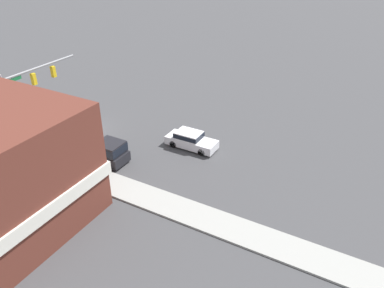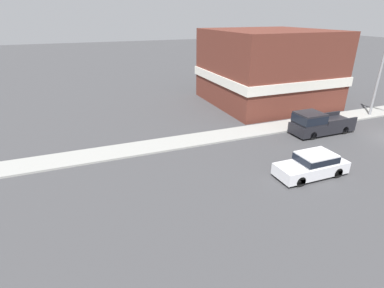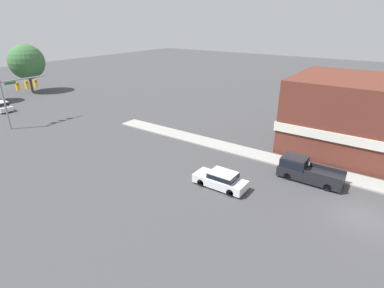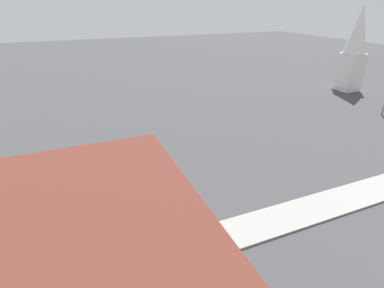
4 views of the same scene
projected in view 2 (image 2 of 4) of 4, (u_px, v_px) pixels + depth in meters
sidewalk_curb at (340, 117)px, 29.09m from camera, size 2.40×60.00×0.14m
car_lead at (313, 164)px, 18.54m from camera, size 1.77×4.60×1.50m
pickup_truck_parked at (317, 123)px, 24.95m from camera, size 1.97×5.48×1.97m
corner_brick_building at (267, 68)px, 32.90m from camera, size 12.24×12.18×7.80m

